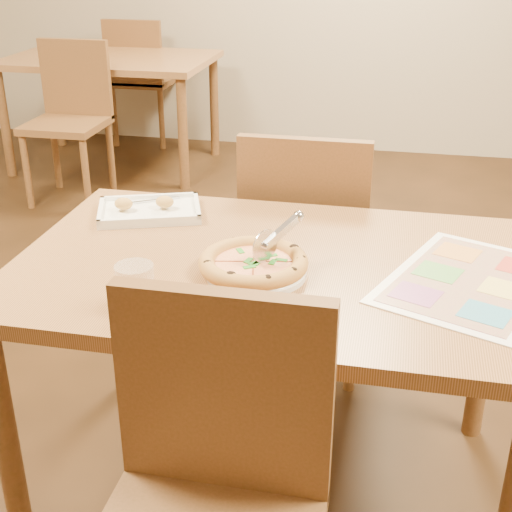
% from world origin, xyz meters
% --- Properties ---
extents(dining_table, '(1.30, 0.85, 0.72)m').
position_xyz_m(dining_table, '(0.00, 0.00, 0.63)').
color(dining_table, '#9C673E').
rests_on(dining_table, ground).
extents(chair_near, '(0.42, 0.42, 0.47)m').
position_xyz_m(chair_near, '(0.00, -0.60, 0.57)').
color(chair_near, brown).
rests_on(chair_near, ground).
extents(chair_far, '(0.42, 0.42, 0.47)m').
position_xyz_m(chair_far, '(-0.00, 0.60, 0.57)').
color(chair_far, brown).
rests_on(chair_far, ground).
extents(bg_table, '(1.30, 0.85, 0.72)m').
position_xyz_m(bg_table, '(-1.60, 2.80, 0.63)').
color(bg_table, '#9C673E').
rests_on(bg_table, ground).
extents(bg_chair_near, '(0.42, 0.42, 0.47)m').
position_xyz_m(bg_chair_near, '(-1.60, 2.20, 0.57)').
color(bg_chair_near, brown).
rests_on(bg_chair_near, ground).
extents(bg_chair_far, '(0.42, 0.42, 0.47)m').
position_xyz_m(bg_chair_far, '(-1.60, 3.30, 0.57)').
color(bg_chair_far, brown).
rests_on(bg_chair_far, ground).
extents(plate, '(0.31, 0.31, 0.01)m').
position_xyz_m(plate, '(-0.03, -0.08, 0.73)').
color(plate, white).
rests_on(plate, dining_table).
extents(pizza, '(0.27, 0.27, 0.04)m').
position_xyz_m(pizza, '(-0.04, -0.07, 0.75)').
color(pizza, '#C28C42').
rests_on(pizza, plate).
extents(pizza_cutter, '(0.10, 0.14, 0.09)m').
position_xyz_m(pizza_cutter, '(0.01, -0.03, 0.81)').
color(pizza_cutter, silver).
rests_on(pizza_cutter, pizza).
extents(appetizer_tray, '(0.34, 0.29, 0.06)m').
position_xyz_m(appetizer_tray, '(-0.42, 0.24, 0.73)').
color(appetizer_tray, white).
rests_on(appetizer_tray, dining_table).
extents(glass_tumbler, '(0.09, 0.09, 0.11)m').
position_xyz_m(glass_tumbler, '(-0.25, -0.30, 0.77)').
color(glass_tumbler, '#7B3A09').
rests_on(glass_tumbler, dining_table).
extents(menu, '(0.50, 0.58, 0.00)m').
position_xyz_m(menu, '(0.48, -0.01, 0.72)').
color(menu, white).
rests_on(menu, dining_table).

